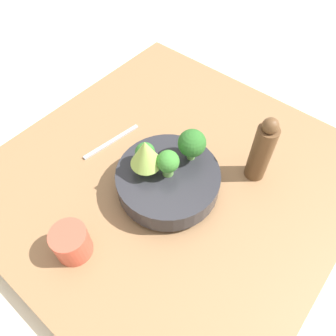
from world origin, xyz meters
name	(u,v)px	position (x,y,z in m)	size (l,w,h in m)	color
ground_plane	(171,185)	(0.00, 0.00, 0.00)	(6.00, 6.00, 0.00)	beige
table	(171,180)	(0.00, 0.00, 0.02)	(0.84, 0.83, 0.05)	olive
bowl	(168,180)	(0.04, 0.02, 0.09)	(0.24, 0.24, 0.07)	#28282D
broccoli_floret_front	(145,153)	(0.05, -0.03, 0.15)	(0.05, 0.05, 0.06)	#6BA34C
broccoli_floret_left	(192,144)	(-0.03, 0.04, 0.17)	(0.06, 0.06, 0.08)	#6BA34C
broccoli_floret_center	(168,162)	(0.04, 0.02, 0.16)	(0.05, 0.05, 0.07)	#6BA34C
romanesco_piece_near	(145,154)	(0.07, -0.02, 0.18)	(0.07, 0.07, 0.10)	#6BA34C
cup	(71,243)	(0.29, -0.03, 0.09)	(0.08, 0.08, 0.08)	#C64C38
pepper_mill	(262,150)	(-0.13, 0.16, 0.14)	(0.05, 0.05, 0.19)	brown
fork	(112,142)	(0.02, -0.19, 0.05)	(0.18, 0.04, 0.01)	#B2B2B7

